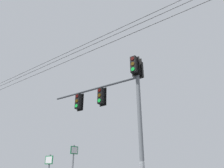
# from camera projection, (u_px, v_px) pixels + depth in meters

# --- Properties ---
(signal_mast_assembly) EXTENTS (4.69, 4.46, 7.55)m
(signal_mast_assembly) POSITION_uv_depth(u_px,v_px,m) (118.00, 101.00, 10.71)
(signal_mast_assembly) COLOR slate
(signal_mast_assembly) RESTS_ON ground
(overhead_wire_span) EXTENTS (25.05, 21.42, 1.15)m
(overhead_wire_span) POSITION_uv_depth(u_px,v_px,m) (113.00, 36.00, 12.59)
(overhead_wire_span) COLOR black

